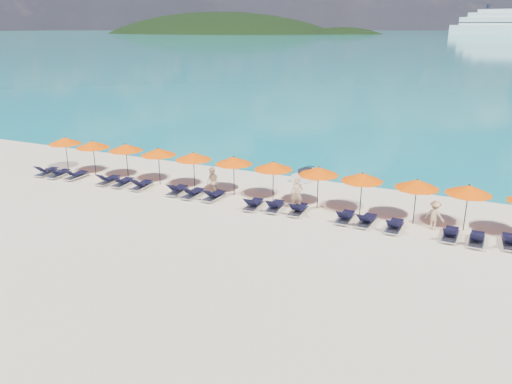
% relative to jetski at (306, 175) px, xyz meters
% --- Properties ---
extents(ground, '(1400.00, 1400.00, 0.00)m').
position_rel_jetski_xyz_m(ground, '(-0.33, -9.70, -0.32)').
color(ground, beige).
extents(sea, '(1600.00, 1300.00, 0.01)m').
position_rel_jetski_xyz_m(sea, '(-0.33, 650.30, -0.31)').
color(sea, '#1FA9B2').
rests_on(sea, ground).
extents(headland_main, '(374.00, 242.00, 126.50)m').
position_rel_jetski_xyz_m(headland_main, '(-300.33, 530.30, -38.32)').
color(headland_main, black).
rests_on(headland_main, ground).
extents(headland_small, '(162.00, 126.00, 85.50)m').
position_rel_jetski_xyz_m(headland_small, '(-150.33, 550.30, -35.32)').
color(headland_small, black).
rests_on(headland_small, ground).
extents(jetski, '(1.32, 2.28, 0.77)m').
position_rel_jetski_xyz_m(jetski, '(0.00, 0.00, 0.00)').
color(jetski, silver).
rests_on(jetski, ground).
extents(beachgoer_a, '(0.70, 0.53, 1.74)m').
position_rel_jetski_xyz_m(beachgoer_a, '(1.28, -5.19, 0.55)').
color(beachgoer_a, tan).
rests_on(beachgoer_a, ground).
extents(beachgoer_b, '(0.92, 0.82, 1.65)m').
position_rel_jetski_xyz_m(beachgoer_b, '(-3.74, -5.12, 0.51)').
color(beachgoer_b, tan).
rests_on(beachgoer_b, ground).
extents(beachgoer_c, '(1.01, 0.70, 1.42)m').
position_rel_jetski_xyz_m(beachgoer_c, '(8.03, -4.98, 0.40)').
color(beachgoer_c, tan).
rests_on(beachgoer_c, ground).
extents(umbrella_0, '(2.10, 2.10, 2.28)m').
position_rel_jetski_xyz_m(umbrella_0, '(-14.92, -4.60, 1.70)').
color(umbrella_0, black).
rests_on(umbrella_0, ground).
extents(umbrella_1, '(2.10, 2.10, 2.28)m').
position_rel_jetski_xyz_m(umbrella_1, '(-12.53, -4.67, 1.70)').
color(umbrella_1, black).
rests_on(umbrella_1, ground).
extents(umbrella_2, '(2.10, 2.10, 2.28)m').
position_rel_jetski_xyz_m(umbrella_2, '(-10.14, -4.45, 1.70)').
color(umbrella_2, black).
rests_on(umbrella_2, ground).
extents(umbrella_3, '(2.10, 2.10, 2.28)m').
position_rel_jetski_xyz_m(umbrella_3, '(-7.69, -4.53, 1.70)').
color(umbrella_3, black).
rests_on(umbrella_3, ground).
extents(umbrella_4, '(2.10, 2.10, 2.28)m').
position_rel_jetski_xyz_m(umbrella_4, '(-5.25, -4.55, 1.70)').
color(umbrella_4, black).
rests_on(umbrella_4, ground).
extents(umbrella_5, '(2.10, 2.10, 2.28)m').
position_rel_jetski_xyz_m(umbrella_5, '(-2.73, -4.43, 1.70)').
color(umbrella_5, black).
rests_on(umbrella_5, ground).
extents(umbrella_6, '(2.10, 2.10, 2.28)m').
position_rel_jetski_xyz_m(umbrella_6, '(-0.32, -4.53, 1.70)').
color(umbrella_6, black).
rests_on(umbrella_6, ground).
extents(umbrella_7, '(2.10, 2.10, 2.28)m').
position_rel_jetski_xyz_m(umbrella_7, '(2.18, -4.50, 1.70)').
color(umbrella_7, black).
rests_on(umbrella_7, ground).
extents(umbrella_8, '(2.10, 2.10, 2.28)m').
position_rel_jetski_xyz_m(umbrella_8, '(4.46, -4.62, 1.70)').
color(umbrella_8, black).
rests_on(umbrella_8, ground).
extents(umbrella_9, '(2.10, 2.10, 2.28)m').
position_rel_jetski_xyz_m(umbrella_9, '(7.07, -4.66, 1.70)').
color(umbrella_9, black).
rests_on(umbrella_9, ground).
extents(umbrella_10, '(2.10, 2.10, 2.28)m').
position_rel_jetski_xyz_m(umbrella_10, '(9.32, -4.56, 1.70)').
color(umbrella_10, black).
rests_on(umbrella_10, ground).
extents(lounger_0, '(0.76, 1.75, 0.66)m').
position_rel_jetski_xyz_m(lounger_0, '(-15.43, -5.94, -0.08)').
color(lounger_0, silver).
rests_on(lounger_0, ground).
extents(lounger_1, '(0.75, 1.74, 0.66)m').
position_rel_jetski_xyz_m(lounger_1, '(-14.43, -5.91, -0.08)').
color(lounger_1, silver).
rests_on(lounger_1, ground).
extents(lounger_2, '(0.64, 1.71, 0.66)m').
position_rel_jetski_xyz_m(lounger_2, '(-13.13, -5.78, -0.08)').
color(lounger_2, silver).
rests_on(lounger_2, ground).
extents(lounger_3, '(0.69, 1.72, 0.66)m').
position_rel_jetski_xyz_m(lounger_3, '(-10.63, -5.73, -0.08)').
color(lounger_3, silver).
rests_on(lounger_3, ground).
extents(lounger_4, '(0.72, 1.74, 0.66)m').
position_rel_jetski_xyz_m(lounger_4, '(-9.54, -5.71, -0.08)').
color(lounger_4, silver).
rests_on(lounger_4, ground).
extents(lounger_5, '(0.72, 1.73, 0.66)m').
position_rel_jetski_xyz_m(lounger_5, '(-8.18, -5.70, -0.08)').
color(lounger_5, silver).
rests_on(lounger_5, ground).
extents(lounger_6, '(0.78, 1.75, 0.66)m').
position_rel_jetski_xyz_m(lounger_6, '(-5.76, -5.60, -0.08)').
color(lounger_6, silver).
rests_on(lounger_6, ground).
extents(lounger_7, '(0.69, 1.72, 0.66)m').
position_rel_jetski_xyz_m(lounger_7, '(-4.66, -5.73, -0.08)').
color(lounger_7, silver).
rests_on(lounger_7, ground).
extents(lounger_8, '(0.72, 1.74, 0.66)m').
position_rel_jetski_xyz_m(lounger_8, '(-3.38, -5.60, -0.08)').
color(lounger_8, silver).
rests_on(lounger_8, ground).
extents(lounger_9, '(0.72, 1.73, 0.66)m').
position_rel_jetski_xyz_m(lounger_9, '(-0.82, -5.95, -0.08)').
color(lounger_9, silver).
rests_on(lounger_9, ground).
extents(lounger_10, '(0.76, 1.75, 0.66)m').
position_rel_jetski_xyz_m(lounger_10, '(0.30, -5.74, -0.08)').
color(lounger_10, silver).
rests_on(lounger_10, ground).
extents(lounger_11, '(0.68, 1.72, 0.66)m').
position_rel_jetski_xyz_m(lounger_11, '(1.56, -5.69, -0.08)').
color(lounger_11, silver).
rests_on(lounger_11, ground).
extents(lounger_12, '(0.64, 1.71, 0.66)m').
position_rel_jetski_xyz_m(lounger_12, '(4.01, -5.72, -0.08)').
color(lounger_12, silver).
rests_on(lounger_12, ground).
extents(lounger_13, '(0.79, 1.75, 0.66)m').
position_rel_jetski_xyz_m(lounger_13, '(5.05, -5.73, -0.08)').
color(lounger_13, silver).
rests_on(lounger_13, ground).
extents(lounger_14, '(0.68, 1.72, 0.66)m').
position_rel_jetski_xyz_m(lounger_14, '(6.40, -5.87, -0.08)').
color(lounger_14, silver).
rests_on(lounger_14, ground).
extents(lounger_15, '(0.69, 1.72, 0.66)m').
position_rel_jetski_xyz_m(lounger_15, '(8.85, -5.81, -0.08)').
color(lounger_15, silver).
rests_on(lounger_15, ground).
extents(lounger_16, '(0.67, 1.72, 0.66)m').
position_rel_jetski_xyz_m(lounger_16, '(9.93, -5.92, -0.08)').
color(lounger_16, silver).
rests_on(lounger_16, ground).
extents(lounger_17, '(0.73, 1.74, 0.66)m').
position_rel_jetski_xyz_m(lounger_17, '(11.26, -5.59, -0.08)').
color(lounger_17, silver).
rests_on(lounger_17, ground).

